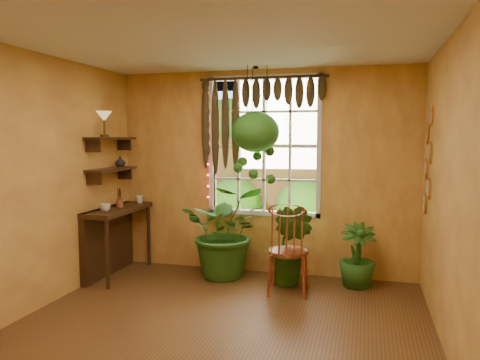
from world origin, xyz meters
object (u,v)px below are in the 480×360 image
at_px(counter_ledge, 111,233).
at_px(potted_plant_mid, 291,245).
at_px(windsor_chair, 288,263).
at_px(hanging_basket, 255,137).
at_px(potted_plant_left, 227,231).

xyz_separation_m(counter_ledge, potted_plant_mid, (2.36, 0.17, -0.04)).
bearing_deg(windsor_chair, counter_ledge, 173.65).
bearing_deg(hanging_basket, counter_ledge, -169.54).
distance_m(potted_plant_left, potted_plant_mid, 0.88).
xyz_separation_m(counter_ledge, potted_plant_left, (1.50, 0.30, 0.06)).
height_order(counter_ledge, potted_plant_mid, potted_plant_mid).
bearing_deg(windsor_chair, potted_plant_mid, 90.18).
bearing_deg(hanging_basket, potted_plant_mid, -19.83).
xyz_separation_m(windsor_chair, hanging_basket, (-0.51, 0.48, 1.46)).
xyz_separation_m(counter_ledge, windsor_chair, (2.38, -0.14, -0.19)).
height_order(counter_ledge, potted_plant_left, potted_plant_left).
bearing_deg(windsor_chair, potted_plant_left, 150.67).
height_order(potted_plant_left, potted_plant_mid, potted_plant_left).
distance_m(counter_ledge, hanging_basket, 2.29).
bearing_deg(windsor_chair, hanging_basket, 133.50).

